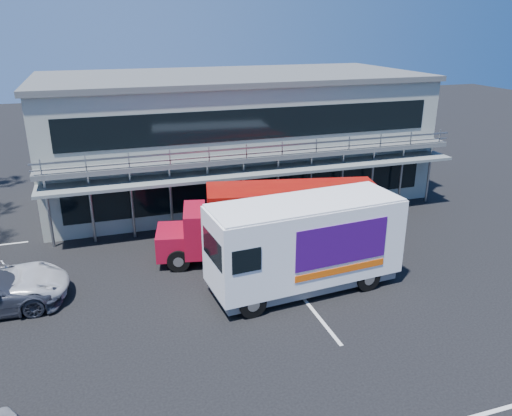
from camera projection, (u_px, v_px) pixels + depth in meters
name	position (u px, v px, depth m)	size (l,w,h in m)	color
ground	(265.00, 324.00, 17.79)	(120.00, 120.00, 0.00)	black
building	(232.00, 134.00, 30.71)	(22.40, 12.00, 7.30)	gray
red_truck	(277.00, 219.00, 22.42)	(10.11, 4.22, 3.32)	maroon
white_van	(305.00, 243.00, 19.56)	(7.79, 3.23, 3.71)	white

